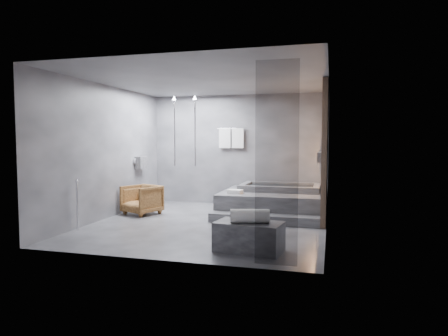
% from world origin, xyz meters
% --- Properties ---
extents(room, '(5.00, 5.04, 2.82)m').
position_xyz_m(room, '(0.40, 0.24, 1.73)').
color(room, '#323235').
rests_on(room, ground).
extents(tub_deck, '(2.20, 2.00, 0.50)m').
position_xyz_m(tub_deck, '(1.05, 1.45, 0.25)').
color(tub_deck, '#38383B').
rests_on(tub_deck, ground).
extents(tub_step, '(2.20, 0.36, 0.18)m').
position_xyz_m(tub_step, '(1.05, 0.27, 0.09)').
color(tub_step, '#38383B').
rests_on(tub_step, ground).
extents(concrete_bench, '(1.04, 0.66, 0.44)m').
position_xyz_m(concrete_bench, '(1.16, -1.75, 0.22)').
color(concrete_bench, '#2D2D2F').
rests_on(concrete_bench, ground).
extents(driftwood_chair, '(0.92, 0.93, 0.65)m').
position_xyz_m(driftwood_chair, '(-1.74, 0.56, 0.33)').
color(driftwood_chair, '#4A2B12').
rests_on(driftwood_chair, ground).
extents(rolled_towel, '(0.60, 0.33, 0.20)m').
position_xyz_m(rolled_towel, '(1.18, -1.80, 0.54)').
color(rolled_towel, white).
rests_on(rolled_towel, concrete_bench).
extents(deck_towel, '(0.33, 0.26, 0.08)m').
position_xyz_m(deck_towel, '(0.32, 0.87, 0.54)').
color(deck_towel, white).
rests_on(deck_towel, tub_deck).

